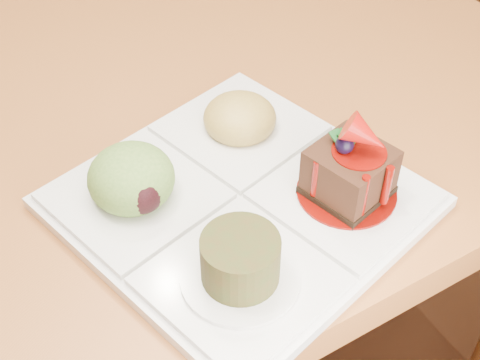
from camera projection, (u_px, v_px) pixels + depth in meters
ground at (69, 234)px, 1.59m from camera, size 6.00×6.00×0.00m
chair_right at (338, 6)px, 1.44m from camera, size 0.47×0.47×0.83m
sampler_plate at (235, 189)px, 0.61m from camera, size 0.34×0.34×0.11m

